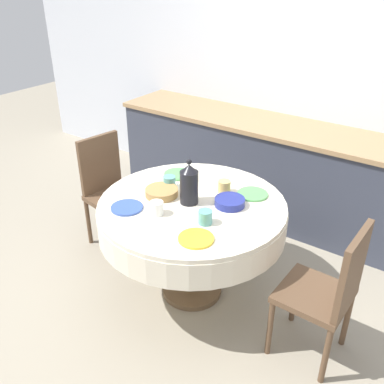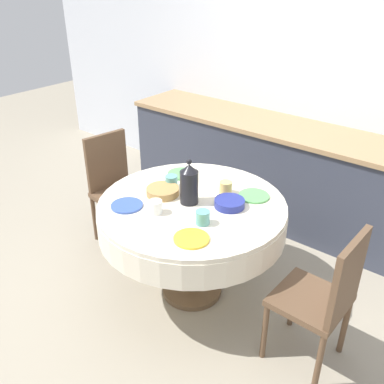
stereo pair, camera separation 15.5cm
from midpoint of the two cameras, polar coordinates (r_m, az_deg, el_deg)
The scene contains 17 objects.
ground_plane at distance 3.30m, azimuth 1.38°, elevation -13.05°, with size 12.00×12.00×0.00m, color #9E937F.
wall_back at distance 4.07m, azimuth 17.00°, elevation 14.66°, with size 7.00×0.05×2.60m.
kitchen_counter at distance 4.05m, azimuth 13.44°, elevation 2.35°, with size 3.24×0.64×0.91m.
dining_table at distance 2.92m, azimuth 1.52°, elevation -3.58°, with size 1.27×1.27×0.77m.
chair_left at distance 2.61m, azimuth 18.93°, elevation -12.95°, with size 0.41×0.41×0.95m.
chair_right at distance 3.66m, azimuth -9.02°, elevation 1.01°, with size 0.46×0.46×0.95m.
plate_near_left at distance 2.83m, azimuth -7.14°, elevation -1.82°, with size 0.21×0.21×0.01m, color #3856AD.
cup_near_left at distance 2.72m, azimuth -3.27°, elevation -2.03°, with size 0.09×0.09×0.09m, color white.
plate_near_right at distance 2.48m, azimuth 1.71°, elevation -6.25°, with size 0.21×0.21×0.01m, color yellow.
cup_near_right at distance 2.61m, azimuth 3.13°, elevation -3.44°, with size 0.09×0.09×0.09m, color #5BA39E.
plate_far_left at distance 3.22m, azimuth -0.04°, elevation 2.42°, with size 0.21×0.21×0.01m, color #5BA85B.
cup_far_left at distance 3.03m, azimuth -1.30°, elevation 1.39°, with size 0.09×0.09×0.09m, color #5BA39E.
plate_far_right at distance 2.96m, azimuth 9.75°, elevation -0.53°, with size 0.21×0.21×0.01m, color #5BA85B.
cup_far_right at distance 2.96m, azimuth 6.00°, elevation 0.58°, with size 0.09×0.09×0.09m, color #DBB766.
coffee_carafe at distance 2.79m, azimuth 1.20°, elevation 1.05°, with size 0.12×0.12×0.32m.
bread_basket at distance 2.94m, azimuth -2.42°, elevation 0.08°, with size 0.23×0.23×0.05m, color #AD844C.
fruit_bowl at distance 2.81m, azimuth 6.60°, elevation -1.52°, with size 0.20×0.20×0.05m, color navy.
Camera 2 is at (1.56, -1.93, 2.19)m, focal length 40.00 mm.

